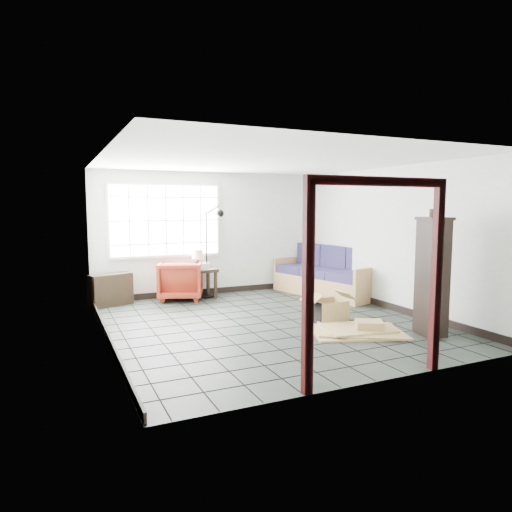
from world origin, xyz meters
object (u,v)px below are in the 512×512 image
futon_sofa (327,277)px  armchair (181,278)px  side_table (202,274)px  tall_shelf (432,276)px

futon_sofa → armchair: 3.11m
armchair → side_table: (0.44, 0.00, 0.07)m
side_table → tall_shelf: 4.61m
futon_sofa → side_table: (-2.57, 0.78, 0.13)m
armchair → side_table: size_ratio=1.41×
side_table → futon_sofa: bearing=-16.8°
armchair → side_table: 0.44m
tall_shelf → side_table: bearing=132.5°
armchair → tall_shelf: size_ratio=0.50×
futon_sofa → tall_shelf: bearing=-110.2°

